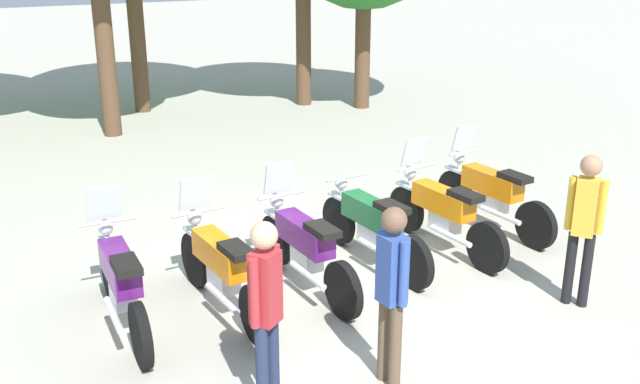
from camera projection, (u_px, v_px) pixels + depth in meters
ground_plane at (339, 274)px, 8.70m from camera, size 80.00×80.00×0.00m
motorcycle_0 at (121, 281)px, 7.38m from camera, size 0.62×2.19×1.37m
motorcycle_1 at (221, 267)px, 7.69m from camera, size 0.62×2.19×1.37m
motorcycle_2 at (305, 247)px, 8.21m from camera, size 0.62×2.19×1.37m
motorcycle_3 at (372, 226)px, 8.84m from camera, size 0.62×2.19×0.99m
motorcycle_4 at (443, 212)px, 9.25m from camera, size 0.62×2.19×1.37m
motorcycle_5 at (491, 193)px, 9.92m from camera, size 0.62×2.19×1.37m
person_0 at (392, 284)px, 6.25m from camera, size 0.24×0.40×1.71m
person_1 at (266, 303)px, 5.90m from camera, size 0.38×0.32×1.73m
person_2 at (584, 219)px, 7.67m from camera, size 0.32×0.37×1.72m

